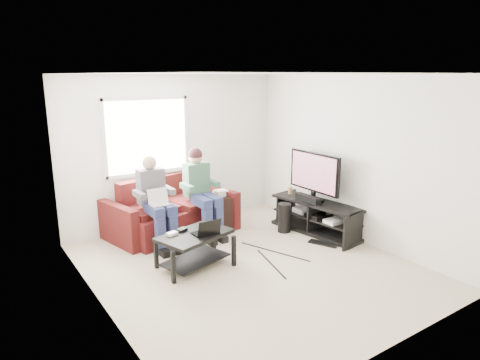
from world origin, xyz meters
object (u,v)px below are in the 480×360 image
at_px(tv_stand, 317,219).
at_px(coffee_table, 195,242).
at_px(subwoofer, 284,218).
at_px(end_table, 221,211).
at_px(sofa, 170,213).
at_px(tv, 314,174).

bearing_deg(tv_stand, coffee_table, -179.05).
bearing_deg(tv_stand, subwoofer, 142.50).
xyz_separation_m(coffee_table, end_table, (1.13, 1.15, -0.06)).
bearing_deg(coffee_table, subwoofer, 10.93).
bearing_deg(sofa, coffee_table, -101.87).
height_order(coffee_table, end_table, end_table).
relative_size(coffee_table, tv, 1.00).
height_order(tv_stand, subwoofer, tv_stand).
relative_size(coffee_table, subwoofer, 2.23).
relative_size(subwoofer, end_table, 0.74).
height_order(sofa, subwoofer, sofa).
distance_m(sofa, subwoofer, 1.91).
relative_size(tv_stand, end_table, 2.52).
distance_m(tv, end_table, 1.72).
bearing_deg(subwoofer, sofa, 146.92).
xyz_separation_m(coffee_table, subwoofer, (1.90, 0.37, -0.11)).
bearing_deg(subwoofer, tv, -28.21).
height_order(tv, end_table, tv).
distance_m(tv, subwoofer, 0.89).
bearing_deg(coffee_table, end_table, 45.64).
distance_m(coffee_table, end_table, 1.62).
height_order(tv_stand, end_table, end_table).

